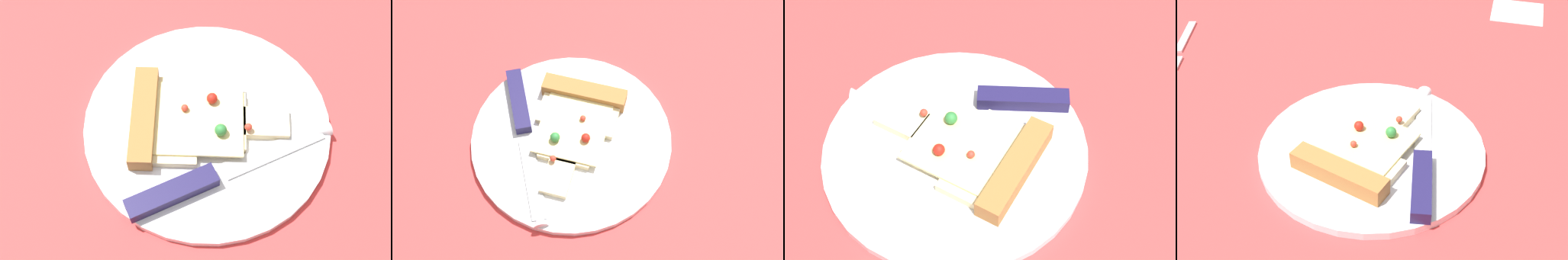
# 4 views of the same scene
# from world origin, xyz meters

# --- Properties ---
(ground_plane) EXTENTS (1.52, 1.52, 0.03)m
(ground_plane) POSITION_xyz_m (-0.00, 0.00, -0.01)
(ground_plane) COLOR #D13838
(ground_plane) RESTS_ON ground
(plate) EXTENTS (0.28, 0.28, 0.01)m
(plate) POSITION_xyz_m (-0.07, -0.08, 0.01)
(plate) COLOR silver
(plate) RESTS_ON ground_plane
(pizza_slice) EXTENTS (0.19, 0.14, 0.03)m
(pizza_slice) POSITION_xyz_m (-0.09, -0.07, 0.02)
(pizza_slice) COLOR beige
(pizza_slice) RESTS_ON plate
(knife) EXTENTS (0.24, 0.06, 0.02)m
(knife) POSITION_xyz_m (-0.08, -0.14, 0.02)
(knife) COLOR silver
(knife) RESTS_ON plate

